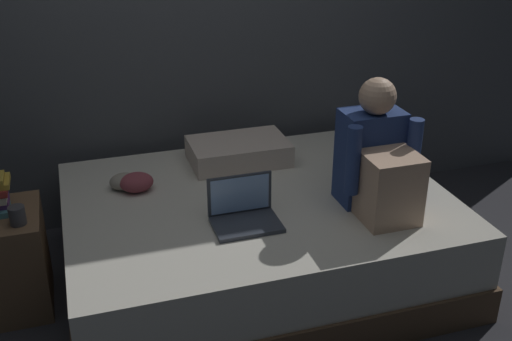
% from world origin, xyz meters
% --- Properties ---
extents(ground_plane, '(8.00, 8.00, 0.00)m').
position_xyz_m(ground_plane, '(0.00, 0.00, 0.00)').
color(ground_plane, '#2D2D33').
extents(bed, '(2.00, 1.50, 0.49)m').
position_xyz_m(bed, '(0.20, 0.30, 0.24)').
color(bed, brown).
rests_on(bed, ground_plane).
extents(nightstand, '(0.44, 0.46, 0.53)m').
position_xyz_m(nightstand, '(-1.10, 0.42, 0.26)').
color(nightstand, brown).
rests_on(nightstand, ground_plane).
extents(person_sitting, '(0.39, 0.44, 0.66)m').
position_xyz_m(person_sitting, '(0.72, 0.02, 0.74)').
color(person_sitting, navy).
rests_on(person_sitting, bed).
extents(laptop, '(0.32, 0.23, 0.22)m').
position_xyz_m(laptop, '(0.06, 0.07, 0.54)').
color(laptop, '#333842').
rests_on(laptop, bed).
extents(pillow, '(0.56, 0.36, 0.13)m').
position_xyz_m(pillow, '(0.23, 0.75, 0.55)').
color(pillow, beige).
rests_on(pillow, bed).
extents(mug, '(0.08, 0.08, 0.09)m').
position_xyz_m(mug, '(-0.97, 0.30, 0.57)').
color(mug, '#3D3D42').
rests_on(mug, nightstand).
extents(clothes_pile, '(0.23, 0.19, 0.10)m').
position_xyz_m(clothes_pile, '(-0.41, 0.57, 0.53)').
color(clothes_pile, gray).
rests_on(clothes_pile, bed).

